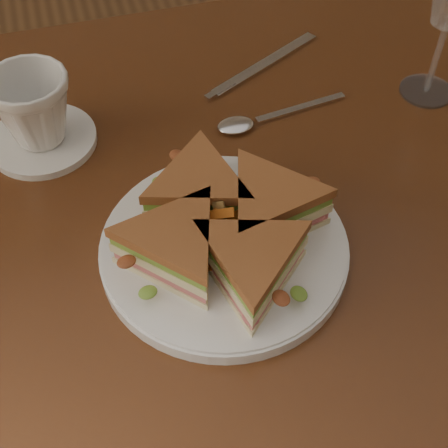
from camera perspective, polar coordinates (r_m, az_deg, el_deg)
name	(u,v)px	position (r m, az deg, el deg)	size (l,w,h in m)	color
ground	(219,433)	(1.38, -0.46, -18.54)	(6.00, 6.00, 0.00)	brown
table	(216,243)	(0.81, -0.74, -1.71)	(1.20, 0.80, 0.75)	#391B0D
plate	(224,249)	(0.67, 0.00, -2.29)	(0.27, 0.27, 0.02)	white
sandwich_wedges	(224,227)	(0.64, 0.00, -0.29)	(0.27, 0.27, 0.06)	beige
crisps_mound	(224,230)	(0.64, 0.00, -0.51)	(0.09, 0.09, 0.05)	#B35617
spoon	(252,121)	(0.82, 2.55, 9.35)	(0.18, 0.04, 0.01)	silver
knife	(258,68)	(0.91, 3.17, 14.04)	(0.20, 0.11, 0.00)	silver
saucer	(43,140)	(0.82, -16.22, 7.38)	(0.13, 0.13, 0.01)	white
coffee_cup	(34,109)	(0.79, -17.01, 10.04)	(0.10, 0.10, 0.09)	white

